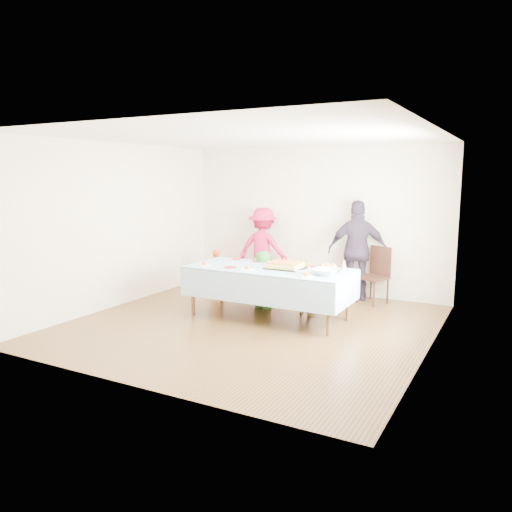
{
  "coord_description": "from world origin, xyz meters",
  "views": [
    {
      "loc": [
        3.42,
        -6.21,
        2.15
      ],
      "look_at": [
        -0.07,
        0.3,
        0.97
      ],
      "focal_mm": 35.0,
      "sensor_mm": 36.0,
      "label": 1
    }
  ],
  "objects_px": {
    "birthday_cake": "(286,266)",
    "adult_left": "(263,249)",
    "party_table": "(269,271)",
    "dining_chair": "(376,272)"
  },
  "relations": [
    {
      "from": "party_table",
      "to": "adult_left",
      "type": "distance_m",
      "value": 2.02
    },
    {
      "from": "party_table",
      "to": "adult_left",
      "type": "height_order",
      "value": "adult_left"
    },
    {
      "from": "birthday_cake",
      "to": "dining_chair",
      "type": "relative_size",
      "value": 0.57
    },
    {
      "from": "party_table",
      "to": "birthday_cake",
      "type": "distance_m",
      "value": 0.27
    },
    {
      "from": "dining_chair",
      "to": "adult_left",
      "type": "height_order",
      "value": "adult_left"
    },
    {
      "from": "birthday_cake",
      "to": "adult_left",
      "type": "xyz_separation_m",
      "value": [
        -1.26,
        1.68,
        -0.04
      ]
    },
    {
      "from": "birthday_cake",
      "to": "adult_left",
      "type": "distance_m",
      "value": 2.1
    },
    {
      "from": "adult_left",
      "to": "party_table",
      "type": "bearing_deg",
      "value": 116.83
    },
    {
      "from": "party_table",
      "to": "dining_chair",
      "type": "distance_m",
      "value": 2.1
    },
    {
      "from": "party_table",
      "to": "dining_chair",
      "type": "xyz_separation_m",
      "value": [
        1.19,
        1.72,
        -0.19
      ]
    }
  ]
}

